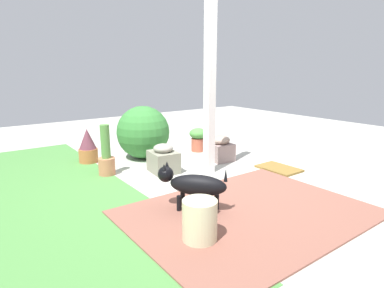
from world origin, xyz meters
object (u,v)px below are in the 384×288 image
at_px(round_shrub, 143,132).
at_px(dog, 193,184).
at_px(terracotta_pot_spiky, 88,146).
at_px(ceramic_urn, 200,221).
at_px(terracotta_pot_broad, 198,138).
at_px(terracotta_pot_tall, 106,157).
at_px(porch_pillar, 210,82).
at_px(doormat, 279,168).
at_px(stone_planter_nearest, 220,148).
at_px(stone_planter_mid, 163,159).

xyz_separation_m(round_shrub, dog, (-2.12, 0.56, -0.14)).
bearing_deg(terracotta_pot_spiky, ceramic_urn, 179.03).
height_order(terracotta_pot_broad, dog, dog).
relative_size(terracotta_pot_tall, dog, 1.10).
bearing_deg(ceramic_urn, dog, -31.20).
relative_size(porch_pillar, round_shrub, 2.96).
bearing_deg(terracotta_pot_spiky, doormat, -133.80).
height_order(porch_pillar, terracotta_pot_broad, porch_pillar).
bearing_deg(round_shrub, dog, 165.25).
distance_m(porch_pillar, round_shrub, 1.53).
bearing_deg(doormat, stone_planter_nearest, 22.30).
relative_size(terracotta_pot_spiky, doormat, 0.90).
relative_size(terracotta_pot_broad, dog, 0.64).
bearing_deg(round_shrub, porch_pillar, -162.82).
xyz_separation_m(terracotta_pot_broad, doormat, (-1.55, -0.30, -0.22)).
bearing_deg(terracotta_pot_broad, stone_planter_mid, 120.30).
height_order(round_shrub, ceramic_urn, round_shrub).
bearing_deg(round_shrub, stone_planter_nearest, -132.65).
bearing_deg(stone_planter_mid, terracotta_pot_tall, 62.67).
distance_m(porch_pillar, stone_planter_mid, 1.26).
relative_size(porch_pillar, ceramic_urn, 6.79).
xyz_separation_m(stone_planter_mid, round_shrub, (0.83, -0.13, 0.24)).
xyz_separation_m(terracotta_pot_broad, terracotta_pot_tall, (-0.29, 1.81, 0.02)).
bearing_deg(stone_planter_mid, dog, 161.60).
bearing_deg(stone_planter_nearest, terracotta_pot_broad, -5.98).
height_order(terracotta_pot_broad, ceramic_urn, terracotta_pot_broad).
bearing_deg(round_shrub, terracotta_pot_spiky, 71.10).
bearing_deg(stone_planter_nearest, porch_pillar, 125.44).
xyz_separation_m(porch_pillar, stone_planter_nearest, (0.38, -0.54, -1.07)).
bearing_deg(porch_pillar, dog, 133.56).
height_order(stone_planter_mid, terracotta_pot_tall, terracotta_pot_tall).
relative_size(terracotta_pot_spiky, dog, 0.83).
xyz_separation_m(terracotta_pot_spiky, ceramic_urn, (-2.92, 0.05, -0.07)).
xyz_separation_m(porch_pillar, dog, (-0.89, 0.94, -0.97)).
relative_size(stone_planter_nearest, round_shrub, 0.51).
distance_m(stone_planter_mid, round_shrub, 0.88).
bearing_deg(doormat, terracotta_pot_broad, 10.82).
relative_size(stone_planter_nearest, terracotta_pot_tall, 0.62).
height_order(terracotta_pot_spiky, dog, terracotta_pot_spiky).
xyz_separation_m(round_shrub, terracotta_pot_broad, (-0.18, -0.98, -0.19)).
xyz_separation_m(ceramic_urn, doormat, (0.90, -2.15, -0.17)).
bearing_deg(terracotta_pot_broad, dog, 141.42).
bearing_deg(round_shrub, ceramic_urn, 161.69).
bearing_deg(dog, terracotta_pot_tall, 9.32).
bearing_deg(stone_planter_mid, round_shrub, -8.91).
relative_size(stone_planter_nearest, doormat, 0.73).
relative_size(stone_planter_nearest, dog, 0.67).
bearing_deg(stone_planter_mid, doormat, -122.54).
height_order(round_shrub, terracotta_pot_tall, round_shrub).
height_order(stone_planter_mid, terracotta_pot_broad, terracotta_pot_broad).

